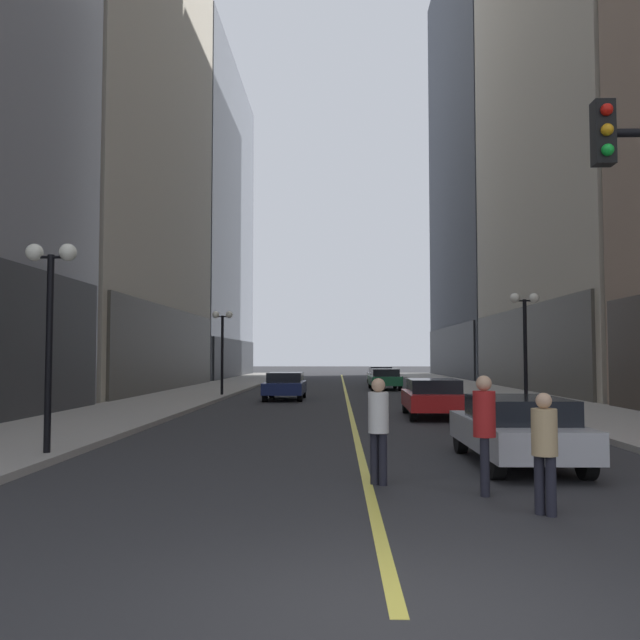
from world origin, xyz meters
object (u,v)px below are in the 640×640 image
object	(u,v)px
pedestrian_in_white_shirt	(378,422)
street_lamp_left_near	(50,300)
car_navy	(285,385)
pedestrian_in_red_jacket	(484,425)
pedestrian_in_tan_trench	(544,444)
car_silver	(517,428)
street_lamp_right_mid	(525,325)
car_white	(380,374)
car_red	(433,396)
car_green	(385,378)
street_lamp_left_far	(222,334)

from	to	relation	value
pedestrian_in_white_shirt	street_lamp_left_near	distance (m)	7.36
car_navy	street_lamp_left_near	world-z (taller)	street_lamp_left_near
pedestrian_in_red_jacket	pedestrian_in_tan_trench	bearing A→B (deg)	-67.31
car_silver	street_lamp_right_mid	xyz separation A→B (m)	(3.42, 11.49, 2.54)
car_silver	car_white	bearing A→B (deg)	90.29
car_white	street_lamp_left_near	xyz separation A→B (m)	(-9.18, -37.53, 2.54)
car_red	car_green	xyz separation A→B (m)	(-0.31, 19.05, -0.00)
pedestrian_in_white_shirt	street_lamp_right_mid	bearing A→B (deg)	65.28
street_lamp_left_far	car_silver	bearing A→B (deg)	-65.87
pedestrian_in_white_shirt	street_lamp_right_mid	xyz separation A→B (m)	(6.22, 13.51, 2.24)
street_lamp_left_far	pedestrian_in_white_shirt	bearing A→B (deg)	-74.00
pedestrian_in_red_jacket	car_green	bearing A→B (deg)	88.64
car_navy	pedestrian_in_white_shirt	world-z (taller)	pedestrian_in_white_shirt
car_green	street_lamp_left_near	bearing A→B (deg)	-107.20
car_red	car_green	distance (m)	19.05
car_white	pedestrian_in_red_jacket	xyz separation A→B (m)	(-1.04, -40.75, 0.34)
car_red	car_navy	size ratio (longest dim) A/B	1.04
pedestrian_in_red_jacket	car_white	bearing A→B (deg)	88.54
car_green	street_lamp_left_far	world-z (taller)	street_lamp_left_far
car_green	street_lamp_left_far	xyz separation A→B (m)	(-8.90, -8.24, 2.54)
car_navy	street_lamp_left_near	xyz separation A→B (m)	(-3.37, -18.94, 2.54)
car_silver	car_green	distance (m)	29.17
pedestrian_in_white_shirt	car_white	bearing A→B (deg)	86.28
car_red	street_lamp_left_far	size ratio (longest dim) A/B	1.02
car_green	pedestrian_in_red_jacket	world-z (taller)	pedestrian_in_red_jacket
pedestrian_in_white_shirt	car_green	bearing A→B (deg)	85.74
car_white	street_lamp_left_far	bearing A→B (deg)	-118.36
street_lamp_right_mid	pedestrian_in_red_jacket	bearing A→B (deg)	-108.05
car_navy	car_silver	bearing A→B (deg)	-72.77
car_silver	car_red	world-z (taller)	same
car_white	street_lamp_left_far	xyz separation A→B (m)	(-9.18, -17.01, 2.54)
car_navy	car_white	xyz separation A→B (m)	(5.81, 18.59, 0.00)
pedestrian_in_tan_trench	street_lamp_right_mid	size ratio (longest dim) A/B	0.37
pedestrian_in_white_shirt	street_lamp_left_far	xyz separation A→B (m)	(-6.58, 22.95, 2.24)
pedestrian_in_tan_trench	pedestrian_in_red_jacket	bearing A→B (deg)	112.69
car_red	street_lamp_left_near	world-z (taller)	street_lamp_left_near
car_green	pedestrian_in_white_shirt	distance (m)	31.28
pedestrian_in_white_shirt	street_lamp_right_mid	size ratio (longest dim) A/B	0.39
car_red	street_lamp_left_far	bearing A→B (deg)	130.44
street_lamp_left_near	street_lamp_left_far	bearing A→B (deg)	90.00
pedestrian_in_white_shirt	car_red	bearing A→B (deg)	77.77
car_white	pedestrian_in_tan_trench	world-z (taller)	pedestrian_in_tan_trench
car_green	pedestrian_in_white_shirt	xyz separation A→B (m)	(-2.32, -31.19, 0.30)
car_red	pedestrian_in_white_shirt	world-z (taller)	pedestrian_in_white_shirt
car_red	pedestrian_in_tan_trench	size ratio (longest dim) A/B	2.78
car_red	pedestrian_in_tan_trench	bearing A→B (deg)	-92.23
pedestrian_in_red_jacket	street_lamp_left_near	xyz separation A→B (m)	(-8.14, 3.22, 2.19)
street_lamp_right_mid	car_white	bearing A→B (deg)	97.79
street_lamp_right_mid	street_lamp_left_far	bearing A→B (deg)	143.58
car_white	pedestrian_in_tan_trench	distance (m)	42.00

